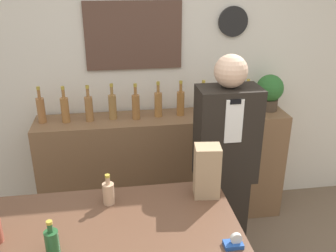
% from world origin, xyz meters
% --- Properties ---
extents(back_wall, '(5.20, 0.09, 2.70)m').
position_xyz_m(back_wall, '(-0.00, 2.00, 1.35)').
color(back_wall, silver).
rests_on(back_wall, ground_plane).
extents(back_shelf, '(2.14, 0.38, 0.99)m').
position_xyz_m(back_shelf, '(0.06, 1.75, 0.49)').
color(back_shelf, brown).
rests_on(back_shelf, ground_plane).
extents(shopkeeper, '(0.42, 0.26, 1.65)m').
position_xyz_m(shopkeeper, '(0.40, 1.07, 0.82)').
color(shopkeeper, black).
rests_on(shopkeeper, ground_plane).
extents(potted_plant, '(0.23, 0.23, 0.32)m').
position_xyz_m(potted_plant, '(1.00, 1.78, 1.16)').
color(potted_plant, '#4C3D2D').
rests_on(potted_plant, back_shelf).
extents(paper_bag, '(0.16, 0.14, 0.31)m').
position_xyz_m(paper_bag, '(0.15, 0.63, 1.09)').
color(paper_bag, tan).
rests_on(paper_bag, display_counter).
extents(tape_dispenser, '(0.09, 0.06, 0.07)m').
position_xyz_m(tape_dispenser, '(0.18, 0.18, 0.95)').
color(tape_dispenser, '#1E4799').
rests_on(tape_dispenser, display_counter).
extents(counter_bottle_1, '(0.06, 0.06, 0.18)m').
position_xyz_m(counter_bottle_1, '(-0.66, 0.26, 1.00)').
color(counter_bottle_1, '#24552B').
rests_on(counter_bottle_1, display_counter).
extents(counter_bottle_2, '(0.06, 0.06, 0.18)m').
position_xyz_m(counter_bottle_2, '(-0.40, 0.63, 1.00)').
color(counter_bottle_2, tan).
rests_on(counter_bottle_2, display_counter).
extents(shelf_bottle_0, '(0.06, 0.06, 0.30)m').
position_xyz_m(shelf_bottle_0, '(-0.93, 1.77, 1.10)').
color(shelf_bottle_0, '#9C6538').
rests_on(shelf_bottle_0, back_shelf).
extents(shelf_bottle_1, '(0.06, 0.06, 0.30)m').
position_xyz_m(shelf_bottle_1, '(-0.74, 1.75, 1.10)').
color(shelf_bottle_1, '#9E6836').
rests_on(shelf_bottle_1, back_shelf).
extents(shelf_bottle_2, '(0.06, 0.06, 0.30)m').
position_xyz_m(shelf_bottle_2, '(-0.55, 1.75, 1.10)').
color(shelf_bottle_2, '#9A693B').
rests_on(shelf_bottle_2, back_shelf).
extents(shelf_bottle_3, '(0.06, 0.06, 0.30)m').
position_xyz_m(shelf_bottle_3, '(-0.36, 1.77, 1.10)').
color(shelf_bottle_3, olive).
rests_on(shelf_bottle_3, back_shelf).
extents(shelf_bottle_4, '(0.06, 0.06, 0.30)m').
position_xyz_m(shelf_bottle_4, '(-0.17, 1.74, 1.10)').
color(shelf_bottle_4, '#9B6635').
rests_on(shelf_bottle_4, back_shelf).
extents(shelf_bottle_5, '(0.06, 0.06, 0.30)m').
position_xyz_m(shelf_bottle_5, '(0.02, 1.77, 1.10)').
color(shelf_bottle_5, '#A46E37').
rests_on(shelf_bottle_5, back_shelf).
extents(shelf_bottle_6, '(0.06, 0.06, 0.30)m').
position_xyz_m(shelf_bottle_6, '(0.21, 1.77, 1.10)').
color(shelf_bottle_6, '#A06731').
rests_on(shelf_bottle_6, back_shelf).
extents(shelf_bottle_7, '(0.06, 0.06, 0.30)m').
position_xyz_m(shelf_bottle_7, '(0.40, 1.75, 1.10)').
color(shelf_bottle_7, '#A16F32').
rests_on(shelf_bottle_7, back_shelf).
extents(shelf_bottle_8, '(0.06, 0.06, 0.30)m').
position_xyz_m(shelf_bottle_8, '(0.59, 1.77, 1.10)').
color(shelf_bottle_8, '#986A3E').
rests_on(shelf_bottle_8, back_shelf).
extents(shelf_bottle_9, '(0.06, 0.06, 0.30)m').
position_xyz_m(shelf_bottle_9, '(0.78, 1.73, 1.10)').
color(shelf_bottle_9, '#9F6B37').
rests_on(shelf_bottle_9, back_shelf).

